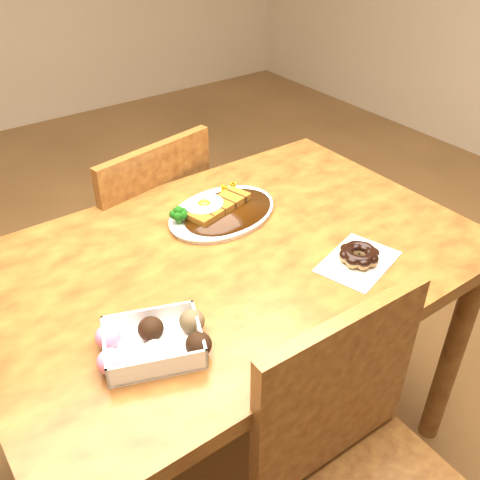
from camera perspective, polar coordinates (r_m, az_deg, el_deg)
ground at (r=1.83m, az=-0.74°, el=-20.73°), size 6.00×6.00×0.00m
table at (r=1.35m, az=-0.95°, el=-4.83°), size 1.20×0.80×0.75m
chair_far at (r=1.83m, az=-10.58°, el=-0.27°), size 0.49×0.49×0.87m
katsu_curry_plate at (r=1.42m, az=-2.16°, el=3.16°), size 0.35×0.28×0.06m
donut_box at (r=1.04m, az=-9.24°, el=-10.64°), size 0.23×0.20×0.05m
pon_de_ring at (r=1.28m, az=12.57°, el=-1.62°), size 0.22×0.19×0.04m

